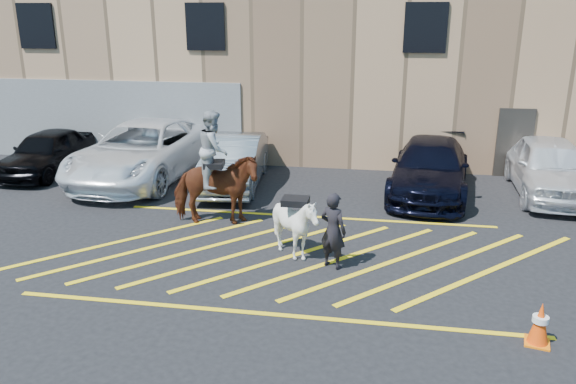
% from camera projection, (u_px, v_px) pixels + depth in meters
% --- Properties ---
extents(ground, '(90.00, 90.00, 0.00)m').
position_uv_depth(ground, '(294.00, 251.00, 12.50)').
color(ground, black).
rests_on(ground, ground).
extents(car_black_suv, '(1.71, 4.17, 1.42)m').
position_uv_depth(car_black_suv, '(47.00, 152.00, 18.30)').
color(car_black_suv, black).
rests_on(car_black_suv, ground).
extents(car_white_pickup, '(3.34, 6.55, 1.77)m').
position_uv_depth(car_white_pickup, '(143.00, 151.00, 17.68)').
color(car_white_pickup, white).
rests_on(car_white_pickup, ground).
extents(car_silver_sedan, '(1.97, 4.69, 1.51)m').
position_uv_depth(car_silver_sedan, '(234.00, 162.00, 16.94)').
color(car_silver_sedan, gray).
rests_on(car_silver_sedan, ground).
extents(car_blue_suv, '(2.78, 5.45, 1.51)m').
position_uv_depth(car_blue_suv, '(430.00, 168.00, 16.26)').
color(car_blue_suv, black).
rests_on(car_blue_suv, ground).
extents(car_white_suv, '(2.18, 4.92, 1.64)m').
position_uv_depth(car_white_suv, '(550.00, 167.00, 16.08)').
color(car_white_suv, white).
rests_on(car_white_suv, ground).
extents(handler, '(0.70, 0.61, 1.62)m').
position_uv_depth(handler, '(333.00, 230.00, 11.47)').
color(handler, black).
rests_on(handler, ground).
extents(warehouse, '(32.42, 10.20, 7.30)m').
position_uv_depth(warehouse, '(339.00, 48.00, 22.64)').
color(warehouse, tan).
rests_on(warehouse, ground).
extents(hatching_zone, '(12.60, 5.12, 0.01)m').
position_uv_depth(hatching_zone, '(292.00, 256.00, 12.21)').
color(hatching_zone, yellow).
rests_on(hatching_zone, ground).
extents(mounted_bay, '(2.28, 1.26, 2.86)m').
position_uv_depth(mounted_bay, '(215.00, 180.00, 13.70)').
color(mounted_bay, brown).
rests_on(mounted_bay, ground).
extents(saddled_white, '(1.18, 1.32, 1.44)m').
position_uv_depth(saddled_white, '(295.00, 226.00, 11.95)').
color(saddled_white, silver).
rests_on(saddled_white, ground).
extents(traffic_cone, '(0.45, 0.45, 0.73)m').
position_uv_depth(traffic_cone, '(540.00, 323.00, 8.90)').
color(traffic_cone, orange).
rests_on(traffic_cone, ground).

